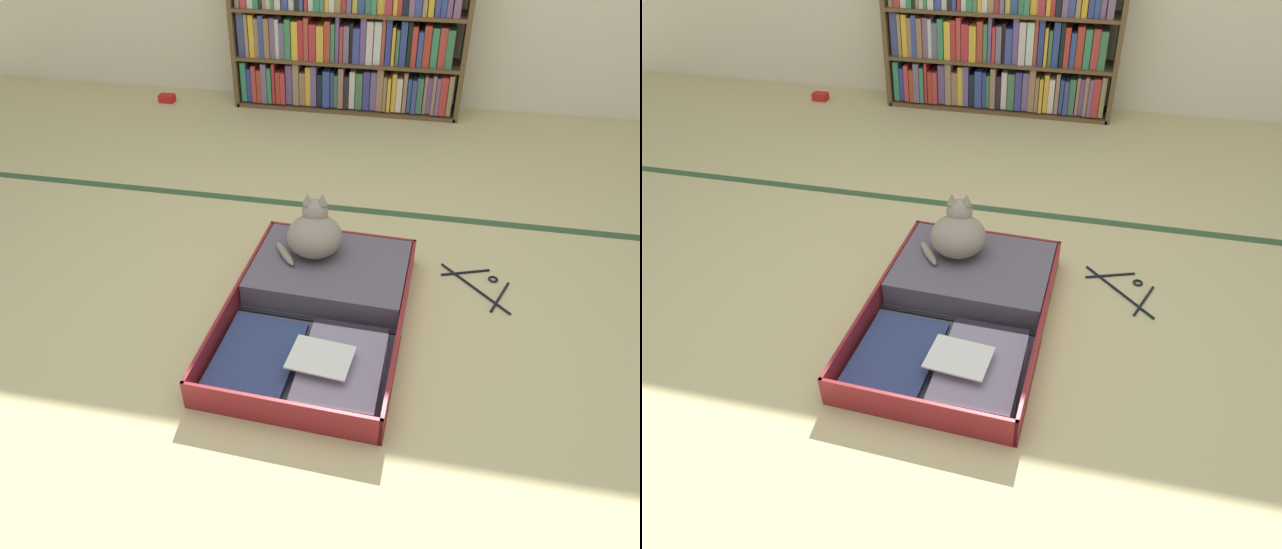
{
  "view_description": "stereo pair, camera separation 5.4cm",
  "coord_description": "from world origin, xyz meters",
  "views": [
    {
      "loc": [
        0.32,
        -1.44,
        1.45
      ],
      "look_at": [
        0.01,
        0.18,
        0.18
      ],
      "focal_mm": 32.07,
      "sensor_mm": 36.0,
      "label": 1
    },
    {
      "loc": [
        0.37,
        -1.43,
        1.45
      ],
      "look_at": [
        0.01,
        0.18,
        0.18
      ],
      "focal_mm": 32.07,
      "sensor_mm": 36.0,
      "label": 2
    }
  ],
  "objects": [
    {
      "name": "tatami_border",
      "position": [
        0.0,
        0.95,
        0.0
      ],
      "size": [
        4.8,
        0.05,
        0.0
      ],
      "color": "#345334",
      "rests_on": "ground_plane"
    },
    {
      "name": "open_suitcase",
      "position": [
        0.02,
        0.19,
        0.05
      ],
      "size": [
        0.67,
        0.98,
        0.12
      ],
      "color": "maroon",
      "rests_on": "ground_plane"
    },
    {
      "name": "black_cat",
      "position": [
        -0.06,
        0.41,
        0.2
      ],
      "size": [
        0.29,
        0.25,
        0.25
      ],
      "color": "gray",
      "rests_on": "open_suitcase"
    },
    {
      "name": "small_red_pouch",
      "position": [
        -1.43,
        2.12,
        0.02
      ],
      "size": [
        0.1,
        0.07,
        0.05
      ],
      "color": "red",
      "rests_on": "ground_plane"
    },
    {
      "name": "clothes_hanger",
      "position": [
        0.62,
        0.46,
        0.0
      ],
      "size": [
        0.28,
        0.28,
        0.01
      ],
      "color": "black",
      "rests_on": "ground_plane"
    },
    {
      "name": "ground_plane",
      "position": [
        0.0,
        0.0,
        0.0
      ],
      "size": [
        10.0,
        10.0,
        0.0
      ],
      "primitive_type": "plane",
      "color": "#CBBF86"
    },
    {
      "name": "bookshelf",
      "position": [
        -0.22,
        2.25,
        0.45
      ],
      "size": [
        1.47,
        0.26,
        0.92
      ],
      "color": "brown",
      "rests_on": "ground_plane"
    }
  ]
}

